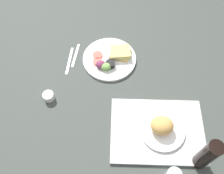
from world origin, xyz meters
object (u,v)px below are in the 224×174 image
(soda_bottle, at_px, (207,155))
(knife, at_px, (69,61))
(espresso_cup, at_px, (49,96))
(plate_with_salad, at_px, (111,59))
(serving_tray, at_px, (157,131))
(fork, at_px, (76,55))
(bread_plate_near, at_px, (162,127))

(soda_bottle, distance_m, knife, 0.87)
(espresso_cup, relative_size, knife, 0.29)
(espresso_cup, bearing_deg, plate_with_salad, -139.40)
(serving_tray, xyz_separation_m, soda_bottle, (-0.18, 0.14, 0.11))
(fork, bearing_deg, espresso_cup, -13.41)
(bread_plate_near, relative_size, plate_with_salad, 0.72)
(soda_bottle, relative_size, knife, 1.22)
(serving_tray, height_order, fork, serving_tray)
(soda_bottle, xyz_separation_m, knife, (0.67, -0.54, -0.11))
(espresso_cup, relative_size, fork, 0.33)
(bread_plate_near, relative_size, fork, 1.29)
(plate_with_salad, relative_size, espresso_cup, 5.44)
(soda_bottle, bearing_deg, bread_plate_near, -40.34)
(bread_plate_near, bearing_deg, serving_tray, 6.82)
(knife, bearing_deg, soda_bottle, 53.61)
(soda_bottle, bearing_deg, serving_tray, -37.20)
(plate_with_salad, height_order, espresso_cup, plate_with_salad)
(bread_plate_near, xyz_separation_m, plate_with_salad, (0.27, -0.41, -0.03))
(knife, bearing_deg, fork, 145.59)
(bread_plate_near, bearing_deg, espresso_cup, -14.73)
(plate_with_salad, xyz_separation_m, soda_bottle, (-0.43, 0.56, 0.10))
(plate_with_salad, distance_m, knife, 0.24)
(bread_plate_near, distance_m, fork, 0.65)
(fork, height_order, knife, same)
(plate_with_salad, xyz_separation_m, knife, (0.24, 0.02, -0.01))
(serving_tray, relative_size, soda_bottle, 1.94)
(plate_with_salad, bearing_deg, bread_plate_near, 122.84)
(plate_with_salad, relative_size, soda_bottle, 1.31)
(plate_with_salad, bearing_deg, soda_bottle, 127.97)
(serving_tray, height_order, soda_bottle, soda_bottle)
(bread_plate_near, distance_m, espresso_cup, 0.60)
(serving_tray, distance_m, soda_bottle, 0.25)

